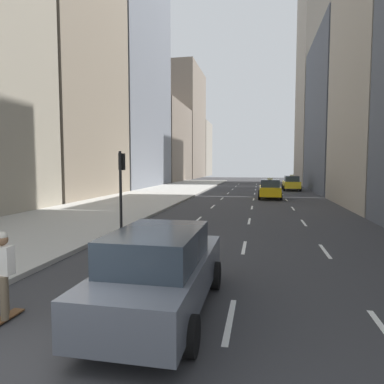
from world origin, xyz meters
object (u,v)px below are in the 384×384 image
at_px(traffic_light_pole, 121,179).
at_px(sedan_black_near, 161,270).
at_px(skateboarder, 3,272).
at_px(taxi_second, 270,189).
at_px(taxi_lead, 291,183).

bearing_deg(traffic_light_pole, sedan_black_near, -61.83).
bearing_deg(skateboarder, taxi_second, 77.48).
relative_size(taxi_second, traffic_light_pole, 1.22).
bearing_deg(taxi_lead, taxi_second, -104.32).
bearing_deg(taxi_second, sedan_black_near, -96.47).
distance_m(sedan_black_near, skateboarder, 3.02).
bearing_deg(taxi_lead, traffic_light_pole, -108.65).
bearing_deg(skateboarder, traffic_light_pole, 97.34).
height_order(taxi_lead, taxi_second, same).
xyz_separation_m(taxi_second, sedan_black_near, (-2.80, -24.70, 0.01)).
distance_m(taxi_lead, traffic_light_pole, 29.91).
distance_m(taxi_lead, skateboarder, 37.54).
height_order(taxi_lead, skateboarder, taxi_lead).
bearing_deg(taxi_second, traffic_light_pole, -111.28).
bearing_deg(sedan_black_near, taxi_lead, 81.08).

